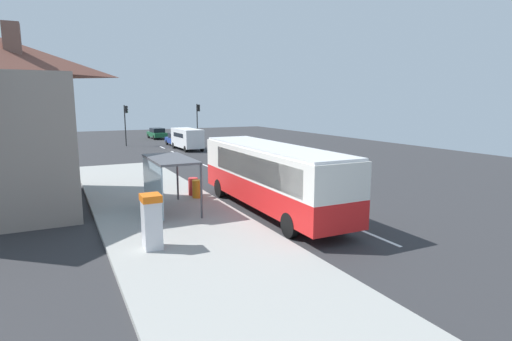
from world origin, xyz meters
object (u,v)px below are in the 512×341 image
bus (270,174)px  bus_shelter (164,171)px  white_van (187,138)px  recycling_bin_orange (197,189)px  recycling_bin_red (193,186)px  ticket_machine (152,221)px  traffic_light_near_side (198,117)px  traffic_light_far_side (126,119)px  sedan_far (177,139)px  sedan_near (157,133)px

bus → bus_shelter: bus is taller
white_van → bus: bearing=-98.5°
recycling_bin_orange → recycling_bin_red: 0.70m
white_van → ticket_machine: (-10.23, -29.29, -0.17)m
traffic_light_near_side → bus_shelter: size_ratio=1.23×
traffic_light_far_side → bus_shelter: (-3.31, -31.48, -1.11)m
sedan_far → recycling_bin_red: size_ratio=4.64×
sedan_near → bus_shelter: bearing=-102.5°
bus_shelter → traffic_light_far_side: bearing=84.0°
recycling_bin_orange → recycling_bin_red: size_ratio=1.00×
ticket_machine → bus_shelter: 5.07m
sedan_near → white_van: bearing=-90.4°
sedan_far → traffic_light_far_side: (-5.40, 2.37, 2.41)m
traffic_light_near_side → recycling_bin_red: bearing=-109.1°
sedan_far → white_van: bearing=-91.3°
ticket_machine → bus_shelter: bearing=71.1°
sedan_near → traffic_light_near_side: 9.61m
bus → traffic_light_near_side: traffic_light_near_side is taller
traffic_light_near_side → white_van: bearing=-118.4°
bus → recycling_bin_red: 5.11m
traffic_light_far_side → white_van: bearing=-52.5°
white_van → sedan_far: (0.10, 4.53, -0.55)m
recycling_bin_red → traffic_light_far_side: bearing=87.8°
recycling_bin_orange → traffic_light_near_side: 30.48m
recycling_bin_orange → traffic_light_far_side: size_ratio=0.20×
bus → recycling_bin_orange: 4.54m
sedan_near → recycling_bin_red: (-6.50, -36.78, -0.14)m
recycling_bin_red → bus_shelter: size_ratio=0.24×
sedan_near → ticket_machine: (-10.33, -44.11, 0.38)m
bus_shelter → recycling_bin_orange: bearing=40.7°
bus → traffic_light_far_side: bearing=92.4°
white_van → traffic_light_far_side: size_ratio=1.10×
ticket_machine → recycling_bin_red: bearing=62.4°
white_van → recycling_bin_orange: bearing=-105.8°
recycling_bin_orange → traffic_light_far_side: traffic_light_far_side is taller
recycling_bin_red → bus_shelter: bearing=-130.3°
sedan_near → bus_shelter: size_ratio=1.12×
traffic_light_near_side → traffic_light_far_side: (-8.60, 0.80, -0.07)m
sedan_near → bus_shelter: (-8.72, -39.39, 1.31)m
ticket_machine → traffic_light_far_side: bearing=82.2°
traffic_light_near_side → bus_shelter: traffic_light_near_side is taller
bus → sedan_near: bus is taller
bus → white_van: size_ratio=2.09×
ticket_machine → white_van: bearing=70.8°
white_van → recycling_bin_red: size_ratio=5.56×
sedan_far → traffic_light_far_side: bearing=156.3°
white_van → sedan_near: (0.10, 14.81, -0.55)m
recycling_bin_orange → traffic_light_near_side: traffic_light_near_side is taller
bus → white_van: 26.57m
sedan_far → recycling_bin_red: bearing=-103.8°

